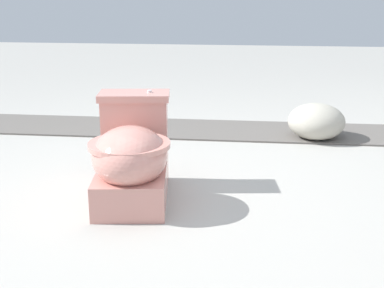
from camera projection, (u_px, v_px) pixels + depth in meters
The scene contains 4 objects.
ground_plane at pixel (160, 196), 2.75m from camera, with size 14.00×14.00×0.00m, color #A8A59E.
gravel_strip at pixel (257, 131), 3.92m from camera, with size 0.56×8.00×0.01m, color #605B56.
toilet at pixel (132, 158), 2.65m from camera, with size 0.67×0.45×0.52m.
boulder_near at pixel (316, 121), 3.72m from camera, with size 0.39×0.39×0.25m, color #ADA899.
Camera 1 is at (2.52, 0.45, 1.05)m, focal length 50.00 mm.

